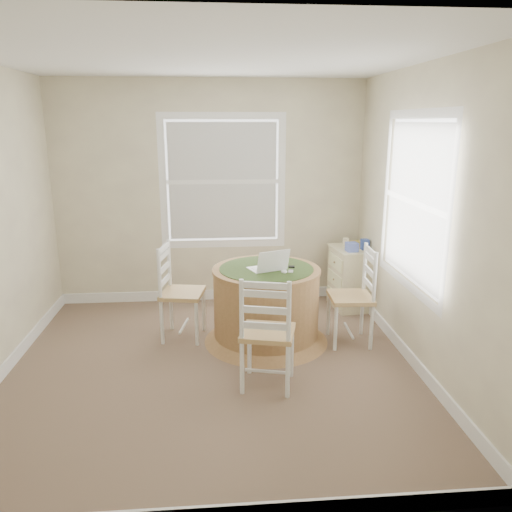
{
  "coord_description": "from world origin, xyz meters",
  "views": [
    {
      "loc": [
        0.05,
        -4.05,
        2.13
      ],
      "look_at": [
        0.43,
        0.45,
        0.91
      ],
      "focal_mm": 35.0,
      "sensor_mm": 36.0,
      "label": 1
    }
  ],
  "objects": [
    {
      "name": "room",
      "position": [
        0.17,
        0.16,
        1.3
      ],
      "size": [
        3.64,
        3.64,
        2.64
      ],
      "color": "#755D4A",
      "rests_on": "ground"
    },
    {
      "name": "round_table",
      "position": [
        0.54,
        0.55,
        0.41
      ],
      "size": [
        1.23,
        1.23,
        0.76
      ],
      "rotation": [
        0.0,
        0.0,
        -0.18
      ],
      "color": "#9D7446",
      "rests_on": "ground"
    },
    {
      "name": "chair_left",
      "position": [
        -0.29,
        0.7,
        0.47
      ],
      "size": [
        0.47,
        0.48,
        0.95
      ],
      "primitive_type": null,
      "rotation": [
        0.0,
        0.0,
        1.4
      ],
      "color": "white",
      "rests_on": "ground"
    },
    {
      "name": "chair_near",
      "position": [
        0.46,
        -0.32,
        0.47
      ],
      "size": [
        0.5,
        0.49,
        0.95
      ],
      "primitive_type": null,
      "rotation": [
        0.0,
        0.0,
        2.9
      ],
      "color": "white",
      "rests_on": "ground"
    },
    {
      "name": "chair_right",
      "position": [
        1.35,
        0.44,
        0.47
      ],
      "size": [
        0.42,
        0.44,
        0.95
      ],
      "primitive_type": null,
      "rotation": [
        0.0,
        0.0,
        -1.61
      ],
      "color": "white",
      "rests_on": "ground"
    },
    {
      "name": "laptop",
      "position": [
        0.55,
        0.5,
        0.78
      ],
      "size": [
        0.41,
        0.39,
        0.23
      ],
      "rotation": [
        0.0,
        0.0,
        3.51
      ],
      "color": "white",
      "rests_on": "round_table"
    },
    {
      "name": "mouse",
      "position": [
        0.69,
        0.41,
        0.76
      ],
      "size": [
        0.08,
        0.1,
        0.03
      ],
      "primitive_type": "ellipsoid",
      "rotation": [
        0.0,
        0.0,
        -0.18
      ],
      "color": "white",
      "rests_on": "round_table"
    },
    {
      "name": "phone",
      "position": [
        0.75,
        0.42,
        0.75
      ],
      "size": [
        0.06,
        0.1,
        0.02
      ],
      "primitive_type": "cube",
      "rotation": [
        0.0,
        0.0,
        -0.18
      ],
      "color": "#B7BABF",
      "rests_on": "round_table"
    },
    {
      "name": "keys",
      "position": [
        0.78,
        0.56,
        0.76
      ],
      "size": [
        0.07,
        0.06,
        0.02
      ],
      "primitive_type": "cube",
      "rotation": [
        0.0,
        0.0,
        -0.18
      ],
      "color": "black",
      "rests_on": "round_table"
    },
    {
      "name": "corner_chest",
      "position": [
        1.61,
        1.39,
        0.36
      ],
      "size": [
        0.47,
        0.59,
        0.72
      ],
      "rotation": [
        0.0,
        0.0,
        0.12
      ],
      "color": "beige",
      "rests_on": "ground"
    },
    {
      "name": "tissue_box",
      "position": [
        1.57,
        1.25,
        0.77
      ],
      "size": [
        0.13,
        0.13,
        0.1
      ],
      "primitive_type": "cube",
      "rotation": [
        0.0,
        0.0,
        0.12
      ],
      "color": "#5365BD",
      "rests_on": "corner_chest"
    },
    {
      "name": "box_yellow",
      "position": [
        1.65,
        1.45,
        0.75
      ],
      "size": [
        0.16,
        0.12,
        0.06
      ],
      "primitive_type": "cube",
      "rotation": [
        0.0,
        0.0,
        0.12
      ],
      "color": "gold",
      "rests_on": "corner_chest"
    },
    {
      "name": "box_blue",
      "position": [
        1.73,
        1.31,
        0.78
      ],
      "size": [
        0.09,
        0.09,
        0.12
      ],
      "primitive_type": "cube",
      "rotation": [
        0.0,
        0.0,
        0.12
      ],
      "color": "#324997",
      "rests_on": "corner_chest"
    },
    {
      "name": "cup_cream",
      "position": [
        1.57,
        1.49,
        0.77
      ],
      "size": [
        0.07,
        0.07,
        0.09
      ],
      "primitive_type": "cylinder",
      "color": "beige",
      "rests_on": "corner_chest"
    }
  ]
}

